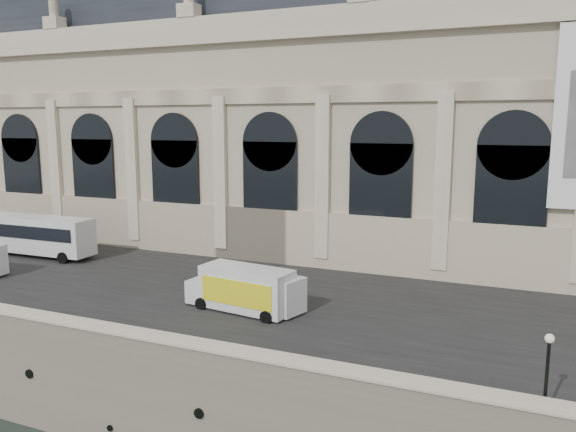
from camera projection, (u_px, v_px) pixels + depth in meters
name	position (u px, v px, depth m)	size (l,w,h in m)	color
quay	(353.00, 266.00, 62.06)	(160.00, 70.00, 6.00)	gray
street	(275.00, 291.00, 42.50)	(160.00, 24.00, 0.06)	#2D2D2D
parapet	(172.00, 348.00, 30.25)	(160.00, 1.40, 1.21)	gray
museum	(289.00, 112.00, 57.87)	(69.00, 18.70, 29.10)	beige
bus_left	(32.00, 234.00, 53.54)	(13.20, 3.31, 3.87)	silver
van_c	(262.00, 290.00, 38.40)	(6.14, 3.73, 2.57)	silver
box_truck	(241.00, 289.00, 37.92)	(7.87, 3.50, 3.07)	silver
lamp_right	(547.00, 378.00, 23.87)	(0.40, 0.40, 3.88)	black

